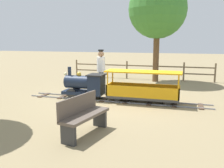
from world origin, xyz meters
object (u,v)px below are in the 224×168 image
locomotive (85,84)px  conductor_person (101,68)px  park_bench (83,115)px  passenger_car (143,90)px  oak_tree_far (157,10)px

locomotive → conductor_person: 1.09m
conductor_person → park_bench: conductor_person is taller
locomotive → passenger_car: 1.95m
conductor_person → park_bench: size_ratio=1.20×
passenger_car → oak_tree_far: (4.17, 0.08, 2.90)m
park_bench → passenger_car: bearing=-14.5°
locomotive → conductor_person: bearing=-13.3°
park_bench → oak_tree_far: oak_tree_far is taller
conductor_person → park_bench: bearing=-166.2°
passenger_car → conductor_person: conductor_person is taller
locomotive → passenger_car: locomotive is taller
conductor_person → passenger_car: bearing=-119.2°
passenger_car → oak_tree_far: oak_tree_far is taller
conductor_person → oak_tree_far: bearing=-27.0°
locomotive → passenger_car: (0.00, -1.95, -0.06)m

